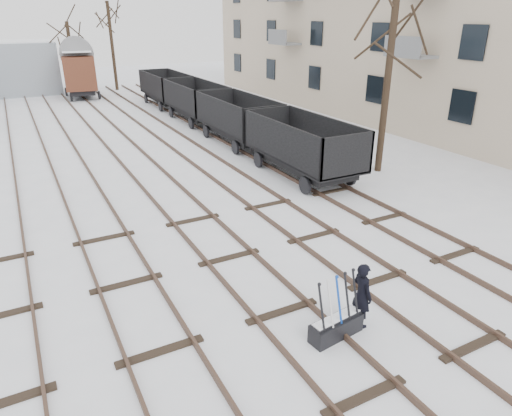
% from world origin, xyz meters
% --- Properties ---
extents(ground, '(120.00, 120.00, 0.00)m').
position_xyz_m(ground, '(0.00, 0.00, 0.00)').
color(ground, white).
rests_on(ground, ground).
extents(tracks, '(13.90, 52.00, 0.16)m').
position_xyz_m(tracks, '(-0.00, 13.67, 0.07)').
color(tracks, black).
rests_on(tracks, ground).
extents(shed_right, '(7.00, 6.00, 4.50)m').
position_xyz_m(shed_right, '(-4.00, 40.00, 2.25)').
color(shed_right, '#8F99A1').
rests_on(shed_right, ground).
extents(ground_frame, '(1.34, 0.58, 1.49)m').
position_xyz_m(ground_frame, '(0.61, -1.30, 0.28)').
color(ground_frame, black).
rests_on(ground_frame, ground).
extents(worker, '(0.38, 0.58, 1.58)m').
position_xyz_m(worker, '(1.36, -1.20, 0.79)').
color(worker, black).
rests_on(worker, ground).
extents(freight_wagon_a, '(2.46, 6.16, 2.51)m').
position_xyz_m(freight_wagon_a, '(6.00, 8.31, 0.96)').
color(freight_wagon_a, black).
rests_on(freight_wagon_a, ground).
extents(freight_wagon_b, '(2.46, 6.16, 2.51)m').
position_xyz_m(freight_wagon_b, '(6.00, 14.71, 0.96)').
color(freight_wagon_b, black).
rests_on(freight_wagon_b, ground).
extents(freight_wagon_c, '(2.46, 6.16, 2.51)m').
position_xyz_m(freight_wagon_c, '(6.00, 21.11, 0.96)').
color(freight_wagon_c, black).
rests_on(freight_wagon_c, ground).
extents(freight_wagon_d, '(2.46, 6.16, 2.51)m').
position_xyz_m(freight_wagon_d, '(6.00, 27.51, 0.96)').
color(freight_wagon_d, black).
rests_on(freight_wagon_d, ground).
extents(box_van_wagon, '(3.25, 5.36, 3.88)m').
position_xyz_m(box_van_wagon, '(0.74, 34.67, 2.26)').
color(box_van_wagon, black).
rests_on(box_van_wagon, ground).
extents(tree_near, '(0.30, 0.30, 7.28)m').
position_xyz_m(tree_near, '(9.49, 7.25, 3.64)').
color(tree_near, black).
rests_on(tree_near, ground).
extents(tree_far_left, '(0.30, 0.30, 6.10)m').
position_xyz_m(tree_far_left, '(0.57, 36.64, 3.05)').
color(tree_far_left, black).
rests_on(tree_far_left, ground).
extents(tree_far_right, '(0.30, 0.30, 7.76)m').
position_xyz_m(tree_far_right, '(4.36, 37.79, 3.88)').
color(tree_far_right, black).
rests_on(tree_far_right, ground).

